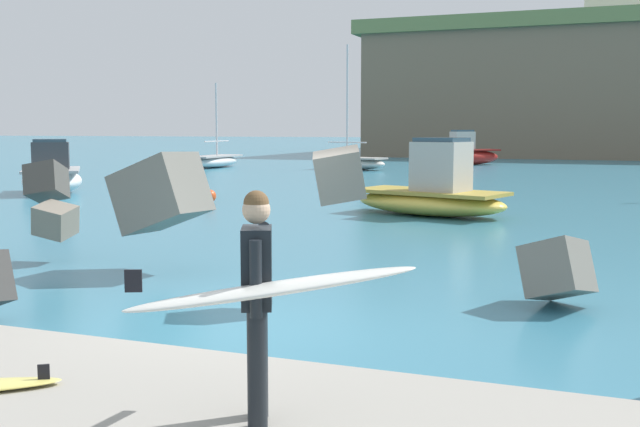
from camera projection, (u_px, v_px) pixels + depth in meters
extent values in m
plane|color=teal|center=(235.00, 324.00, 9.58)|extent=(400.00, 400.00, 0.00)
cube|color=#4C4944|center=(47.00, 182.00, 14.39)|extent=(0.89, 0.96, 0.89)
cube|color=gray|center=(55.00, 220.00, 13.87)|extent=(0.76, 0.72, 0.75)
cube|color=gray|center=(177.00, 188.00, 13.16)|extent=(1.00, 0.92, 0.71)
cube|color=slate|center=(557.00, 269.00, 10.42)|extent=(1.10, 1.20, 1.07)
cube|color=slate|center=(161.00, 193.00, 12.83)|extent=(1.64, 1.17, 1.45)
cube|color=slate|center=(339.00, 175.00, 10.40)|extent=(0.87, 0.90, 0.83)
cylinder|color=black|center=(258.00, 360.00, 5.83)|extent=(0.15, 0.15, 0.90)
cylinder|color=black|center=(257.00, 370.00, 5.59)|extent=(0.15, 0.15, 0.90)
cube|color=black|center=(257.00, 267.00, 5.63)|extent=(0.35, 0.44, 0.60)
sphere|color=#DBB28E|center=(256.00, 210.00, 5.58)|extent=(0.21, 0.21, 0.21)
sphere|color=brown|center=(256.00, 203.00, 5.57)|extent=(0.19, 0.19, 0.19)
cylinder|color=black|center=(265.00, 244.00, 5.99)|extent=(0.30, 0.52, 0.41)
cylinder|color=black|center=(256.00, 279.00, 5.38)|extent=(0.09, 0.09, 0.56)
ellipsoid|color=white|center=(270.00, 289.00, 5.33)|extent=(2.06, 1.17, 0.37)
cube|color=black|center=(133.00, 281.00, 5.27)|extent=(0.12, 0.07, 0.16)
cube|color=black|center=(44.00, 372.00, 6.57)|extent=(0.09, 0.07, 0.14)
ellipsoid|color=white|center=(52.00, 181.00, 28.83)|extent=(4.20, 4.53, 0.94)
cube|color=#ACACAC|center=(52.00, 170.00, 28.78)|extent=(3.86, 4.17, 0.10)
cube|color=#33383D|center=(51.00, 156.00, 28.43)|extent=(1.77, 1.76, 1.02)
cube|color=#334C5B|center=(50.00, 141.00, 28.36)|extent=(1.60, 1.58, 0.12)
ellipsoid|color=#EAC64C|center=(430.00, 203.00, 21.59)|extent=(5.03, 3.25, 0.71)
cube|color=#AF9539|center=(430.00, 192.00, 21.56)|extent=(4.63, 2.99, 0.10)
cube|color=#B7B2A8|center=(441.00, 167.00, 21.26)|extent=(1.68, 1.54, 1.39)
cube|color=#334C5B|center=(442.00, 140.00, 21.18)|extent=(1.51, 1.39, 0.12)
ellipsoid|color=white|center=(214.00, 162.00, 47.96)|extent=(1.79, 5.24, 0.76)
cube|color=#ACACAC|center=(214.00, 156.00, 47.92)|extent=(1.64, 4.82, 0.10)
cylinder|color=silver|center=(216.00, 119.00, 48.03)|extent=(0.12, 0.12, 4.59)
cylinder|color=silver|center=(217.00, 141.00, 48.18)|extent=(0.09, 3.14, 0.08)
ellipsoid|color=beige|center=(352.00, 164.00, 45.46)|extent=(4.68, 2.71, 0.74)
cube|color=#9C9991|center=(352.00, 158.00, 45.42)|extent=(4.31, 2.49, 0.10)
cylinder|color=silver|center=(347.00, 101.00, 45.22)|extent=(0.12, 0.12, 6.69)
cylinder|color=silver|center=(347.00, 142.00, 45.49)|extent=(2.60, 0.60, 0.08)
ellipsoid|color=maroon|center=(467.00, 157.00, 51.23)|extent=(4.65, 4.51, 1.05)
cube|color=maroon|center=(467.00, 150.00, 51.18)|extent=(4.28, 4.15, 0.10)
cube|color=#B7B2A8|center=(462.00, 141.00, 50.97)|extent=(1.71, 1.69, 1.21)
cube|color=#334C5B|center=(463.00, 131.00, 50.89)|extent=(1.54, 1.52, 0.12)
sphere|color=#E54C1E|center=(210.00, 196.00, 25.27)|extent=(0.44, 0.44, 0.44)
sphere|color=yellow|center=(55.00, 182.00, 32.04)|extent=(0.44, 0.44, 0.44)
cube|color=silver|center=(627.00, 14.00, 75.41)|extent=(7.96, 7.24, 4.19)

